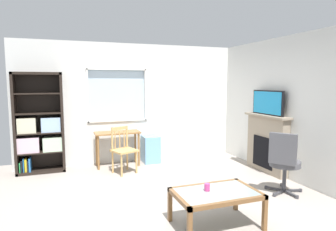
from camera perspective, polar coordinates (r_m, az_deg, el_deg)
ground at (r=4.70m, az=-0.75°, el=-15.73°), size 5.86×5.56×0.02m
wall_back_with_window at (r=6.57m, az=-7.04°, el=2.27°), size 4.86×0.15×2.61m
wall_right at (r=5.69m, az=23.65°, el=1.30°), size 0.12×4.76×2.61m
bookshelf at (r=6.24m, az=-23.92°, el=-2.45°), size 0.90×0.38×1.96m
desk_under_window at (r=6.24m, az=-9.88°, el=-4.39°), size 0.94×0.41×0.73m
wooden_chair at (r=5.78m, az=-8.75°, el=-6.62°), size 0.54×0.53×0.90m
plastic_drawer_unit at (r=6.52m, az=-3.43°, el=-6.58°), size 0.35×0.40×0.59m
fireplace at (r=6.09m, az=18.80°, el=-5.17°), size 0.26×1.14×1.14m
tv at (r=5.98m, az=18.95°, el=2.40°), size 0.06×0.85×0.48m
office_chair at (r=4.97m, az=21.80°, el=-8.10°), size 0.62×0.57×1.00m
coffee_table at (r=3.75m, az=9.39°, el=-15.32°), size 1.03×0.67×0.44m
sippy_cup at (r=3.72m, az=7.67°, el=-13.73°), size 0.07×0.07×0.09m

